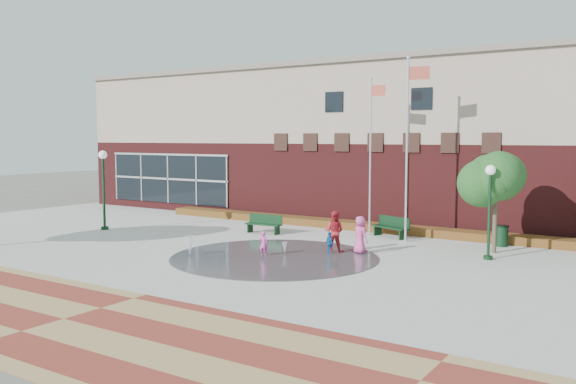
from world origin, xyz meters
The scene contains 20 objects.
ground centered at (0.00, 0.00, 0.00)m, with size 120.00×120.00×0.00m, color #666056.
plaza_concrete centered at (0.00, 4.00, 0.00)m, with size 46.00×18.00×0.01m, color #A8A8A0.
paver_band centered at (0.00, -7.00, 0.00)m, with size 46.00×6.00×0.01m, color maroon.
splash_pad centered at (0.00, 3.00, 0.00)m, with size 8.40×8.40×0.01m, color #383A3D.
library_building centered at (0.00, 17.48, 4.64)m, with size 44.40×10.40×9.20m.
flower_bed centered at (0.00, 11.60, 0.00)m, with size 26.00×1.20×0.40m, color maroon.
flagpole_left centered at (0.84, 10.16, 4.33)m, with size 0.90×0.26×7.78m.
flagpole_right centered at (3.05, 9.41, 4.77)m, with size 1.04×0.29×8.54m.
lamp_left centered at (-11.73, 4.31, 2.59)m, with size 0.44×0.44×4.17m.
lamp_right centered at (7.34, 7.30, 2.35)m, with size 0.40×0.40×3.78m.
bench_left centered at (-3.97, 7.84, 0.31)m, with size 1.95×0.65×0.97m.
bench_mid centered at (1.92, 10.18, 0.33)m, with size 2.11×1.26×1.03m.
trash_can centered at (7.06, 10.61, 0.49)m, with size 0.58×0.58×0.96m.
tree_mid centered at (7.18, 8.85, 3.17)m, with size 2.58×2.58×4.35m.
water_jet_a centered at (-3.11, 1.40, 0.00)m, with size 0.41×0.41×0.79m, color white.
water_jet_b centered at (-0.03, 3.79, 0.00)m, with size 0.22×0.22×0.49m, color white.
child_splash centered at (-0.56, 3.03, 0.51)m, with size 0.37×0.24×1.02m, color #E941AF.
adult_red centered at (1.44, 5.36, 0.89)m, with size 0.86×0.67×1.77m, color #B7242B.
adult_pink centered at (2.50, 5.69, 0.79)m, with size 0.77×0.50×1.58m, color #DE4895.
child_blue centered at (1.54, 4.79, 0.48)m, with size 0.56×0.23×0.96m, color #1B5EAF.
Camera 1 is at (13.69, -17.04, 4.85)m, focal length 38.00 mm.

